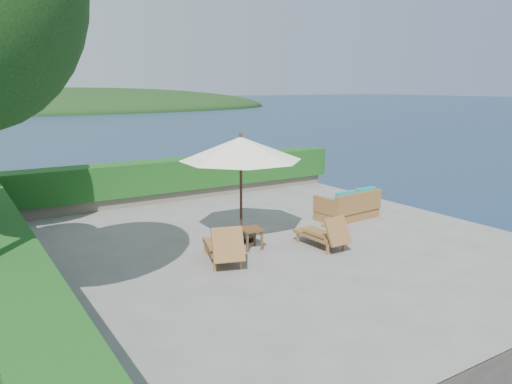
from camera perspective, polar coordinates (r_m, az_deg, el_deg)
ground at (r=12.04m, az=0.82°, el=-5.95°), size 12.00×12.00×0.00m
foundation at (r=12.61m, az=0.80°, el=-12.68°), size 12.00×12.00×3.00m
ocean at (r=13.28m, az=0.78°, el=-18.37°), size 600.00×600.00×0.00m
offshore_island at (r=152.98m, az=-20.61°, el=8.77°), size 126.00×57.60×12.60m
planter_wall_far at (r=16.81m, az=-9.62°, el=-0.29°), size 12.00×0.60×0.36m
planter_wall_left at (r=10.25m, az=-26.86°, el=-9.52°), size 0.60×12.00×0.36m
hedge_far at (r=16.68m, az=-9.70°, el=1.96°), size 12.40×0.90×1.00m
hedge_left at (r=10.04m, az=-27.22°, el=-5.95°), size 0.90×12.40×1.00m
patio_umbrella at (r=11.91m, az=-1.75°, el=4.86°), size 3.80×3.80×2.64m
lounge_left at (r=10.69m, az=-3.73°, el=-6.19°), size 1.09×1.69×0.91m
lounge_right at (r=11.78m, az=7.79°, el=-4.73°), size 0.68×1.45×0.83m
side_table at (r=11.56m, az=-0.56°, el=-4.58°), size 0.52×0.52×0.50m
wicker_loveseat at (r=14.42m, az=10.54°, el=-1.70°), size 1.90×1.10×0.89m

